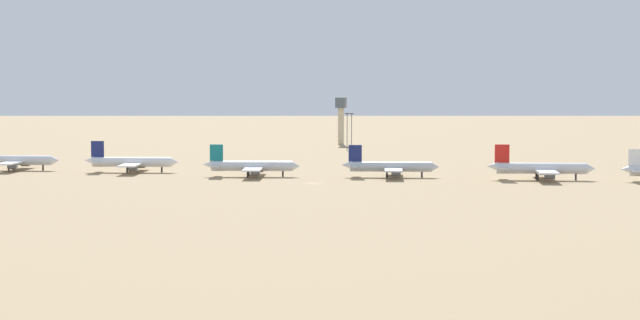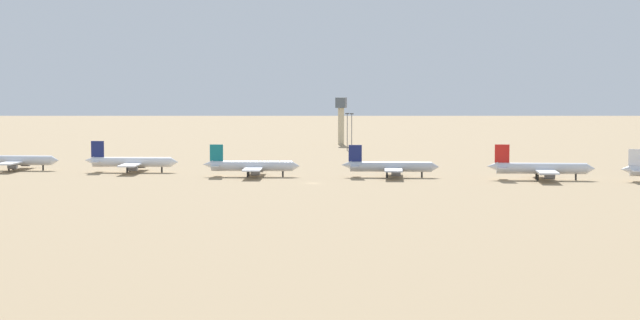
{
  "view_description": "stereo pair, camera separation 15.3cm",
  "coord_description": "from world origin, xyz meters",
  "views": [
    {
      "loc": [
        73.65,
        -340.92,
        33.98
      ],
      "look_at": [
        -2.03,
        21.98,
        6.0
      ],
      "focal_mm": 60.07,
      "sensor_mm": 36.0,
      "label": 1
    },
    {
      "loc": [
        73.8,
        -340.89,
        33.98
      ],
      "look_at": [
        -2.03,
        21.98,
        6.0
      ],
      "focal_mm": 60.07,
      "sensor_mm": 36.0,
      "label": 2
    }
  ],
  "objects": [
    {
      "name": "light_pole_mid",
      "position": [
        -17.85,
        161.38,
        10.21
      ],
      "size": [
        1.8,
        0.5,
        17.95
      ],
      "color": "#59595E",
      "rests_on": "ground"
    },
    {
      "name": "parked_jet_red_5",
      "position": [
        73.12,
        26.88,
        3.93
      ],
      "size": [
        36.35,
        30.8,
        12.0
      ],
      "rotation": [
        0.0,
        0.0,
        0.12
      ],
      "color": "silver",
      "rests_on": "ground"
    },
    {
      "name": "control_tower",
      "position": [
        -29.58,
        207.66,
        14.83
      ],
      "size": [
        5.2,
        5.2,
        24.58
      ],
      "color": "#C6B793",
      "rests_on": "ground"
    },
    {
      "name": "ridge_west",
      "position": [
        -163.96,
        948.03,
        66.18
      ],
      "size": [
        272.74,
        210.76,
        132.36
      ],
      "primitive_type": "pyramid",
      "rotation": [
        0.0,
        0.0,
        -0.14
      ],
      "color": "#7D735C",
      "rests_on": "ground"
    },
    {
      "name": "parked_jet_navy_4",
      "position": [
        21.86,
        26.37,
        3.69
      ],
      "size": [
        34.03,
        28.91,
        11.25
      ],
      "rotation": [
        0.0,
        0.0,
        0.14
      ],
      "color": "silver",
      "rests_on": "ground"
    },
    {
      "name": "parked_jet_navy_2",
      "position": [
        -73.82,
        26.93,
        3.76
      ],
      "size": [
        34.7,
        29.56,
        11.49
      ],
      "rotation": [
        0.0,
        0.0,
        0.16
      ],
      "color": "white",
      "rests_on": "ground"
    },
    {
      "name": "ridge_far_west",
      "position": [
        -467.18,
        1181.84,
        36.02
      ],
      "size": [
        278.81,
        202.25,
        72.05
      ],
      "primitive_type": "pyramid",
      "rotation": [
        0.0,
        0.0,
        -0.19
      ],
      "color": "gray",
      "rests_on": "ground"
    },
    {
      "name": "parked_jet_red_1",
      "position": [
        -120.25,
        26.11,
        3.77
      ],
      "size": [
        34.8,
        29.51,
        11.49
      ],
      "rotation": [
        0.0,
        0.0,
        0.13
      ],
      "color": "silver",
      "rests_on": "ground"
    },
    {
      "name": "ridge_center",
      "position": [
        147.78,
        917.69,
        49.7
      ],
      "size": [
        392.19,
        283.86,
        99.41
      ],
      "primitive_type": "pyramid",
      "rotation": [
        0.0,
        0.0,
        -0.12
      ],
      "color": "slate",
      "rests_on": "ground"
    },
    {
      "name": "parked_jet_teal_3",
      "position": [
        -26.06,
        18.9,
        3.7
      ],
      "size": [
        34.08,
        29.07,
        11.29
      ],
      "rotation": [
        0.0,
        0.0,
        0.18
      ],
      "color": "silver",
      "rests_on": "ground"
    },
    {
      "name": "light_pole_west",
      "position": [
        -15.8,
        162.0,
        10.16
      ],
      "size": [
        1.8,
        0.5,
        17.85
      ],
      "color": "#59595E",
      "rests_on": "ground"
    },
    {
      "name": "ground",
      "position": [
        0.0,
        0.0,
        0.0
      ],
      "size": [
        4000.0,
        4000.0,
        0.0
      ],
      "primitive_type": "plane",
      "color": "#9E8460"
    }
  ]
}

